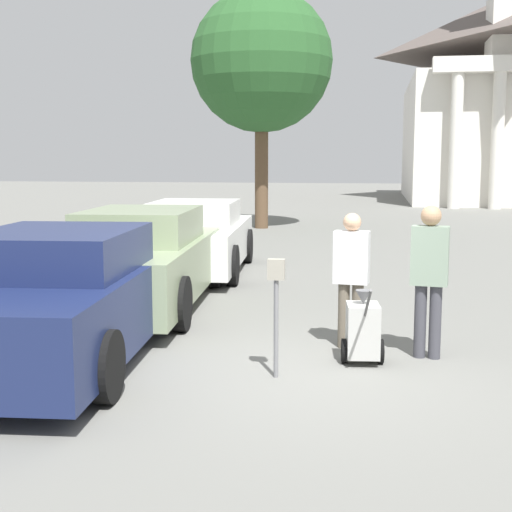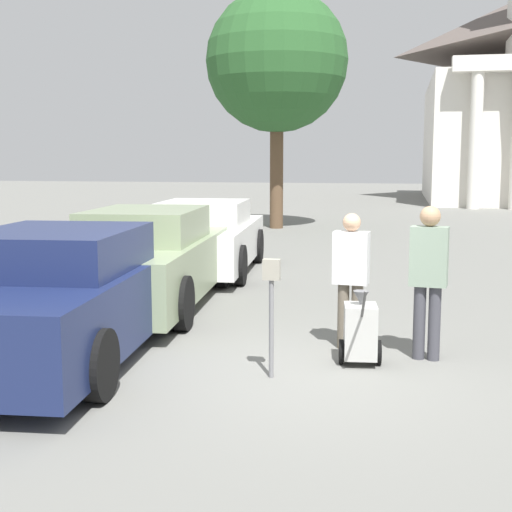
# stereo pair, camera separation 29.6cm
# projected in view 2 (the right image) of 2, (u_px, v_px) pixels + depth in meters

# --- Properties ---
(ground_plane) EXTENTS (120.00, 120.00, 0.00)m
(ground_plane) POSITION_uv_depth(u_px,v_px,m) (287.00, 373.00, 7.73)
(ground_plane) COLOR slate
(parked_car_navy) EXTENTS (2.38, 5.23, 1.51)m
(parked_car_navy) POSITION_uv_depth(u_px,v_px,m) (65.00, 295.00, 8.38)
(parked_car_navy) COLOR #19234C
(parked_car_navy) RESTS_ON ground_plane
(parked_car_sage) EXTENTS (2.27, 5.42, 1.54)m
(parked_car_sage) POSITION_uv_depth(u_px,v_px,m) (150.00, 259.00, 11.22)
(parked_car_sage) COLOR gray
(parked_car_sage) RESTS_ON ground_plane
(parked_car_white) EXTENTS (2.27, 4.83, 1.47)m
(parked_car_white) POSITION_uv_depth(u_px,v_px,m) (206.00, 238.00, 14.48)
(parked_car_white) COLOR silver
(parked_car_white) RESTS_ON ground_plane
(parking_meter) EXTENTS (0.18, 0.09, 1.27)m
(parking_meter) POSITION_uv_depth(u_px,v_px,m) (271.00, 295.00, 7.47)
(parking_meter) COLOR slate
(parking_meter) RESTS_ON ground_plane
(person_worker) EXTENTS (0.44, 0.27, 1.66)m
(person_worker) POSITION_uv_depth(u_px,v_px,m) (351.00, 273.00, 8.61)
(person_worker) COLOR #665B4C
(person_worker) RESTS_ON ground_plane
(person_supervisor) EXTENTS (0.45, 0.28, 1.78)m
(person_supervisor) POSITION_uv_depth(u_px,v_px,m) (428.00, 272.00, 8.13)
(person_supervisor) COLOR #3F3F47
(person_supervisor) RESTS_ON ground_plane
(equipment_cart) EXTENTS (0.50, 1.00, 1.00)m
(equipment_cart) POSITION_uv_depth(u_px,v_px,m) (360.00, 331.00, 8.02)
(equipment_cart) COLOR #B2B2AD
(equipment_cart) RESTS_ON ground_plane
(shade_tree) EXTENTS (4.61, 4.61, 7.75)m
(shade_tree) POSITION_uv_depth(u_px,v_px,m) (277.00, 62.00, 23.05)
(shade_tree) COLOR brown
(shade_tree) RESTS_ON ground_plane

